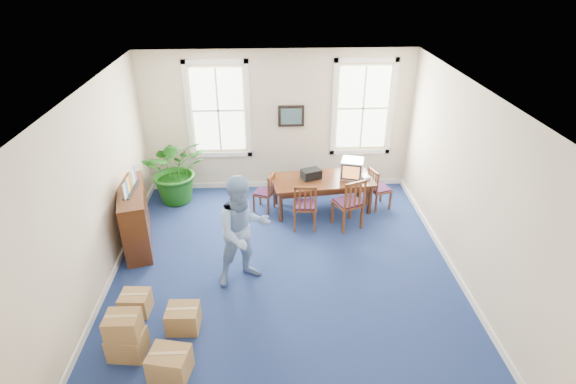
{
  "coord_description": "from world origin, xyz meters",
  "views": [
    {
      "loc": [
        -0.24,
        -6.32,
        5.01
      ],
      "look_at": [
        0.1,
        0.6,
        1.25
      ],
      "focal_mm": 28.0,
      "sensor_mm": 36.0,
      "label": 1
    }
  ],
  "objects_px": {
    "chair_near_left": "(305,205)",
    "potted_plant": "(176,169)",
    "conference_table": "(322,194)",
    "man": "(243,231)",
    "credenza": "(135,216)",
    "cardboard_boxes": "(140,329)",
    "crt_tv": "(352,169)"
  },
  "relations": [
    {
      "from": "chair_near_left",
      "to": "potted_plant",
      "type": "height_order",
      "value": "potted_plant"
    },
    {
      "from": "conference_table",
      "to": "chair_near_left",
      "type": "relative_size",
      "value": 2.05
    },
    {
      "from": "chair_near_left",
      "to": "man",
      "type": "relative_size",
      "value": 0.53
    },
    {
      "from": "credenza",
      "to": "potted_plant",
      "type": "height_order",
      "value": "potted_plant"
    },
    {
      "from": "man",
      "to": "credenza",
      "type": "distance_m",
      "value": 2.41
    },
    {
      "from": "man",
      "to": "potted_plant",
      "type": "xyz_separation_m",
      "value": [
        -1.59,
        2.85,
        -0.21
      ]
    },
    {
      "from": "cardboard_boxes",
      "to": "chair_near_left",
      "type": "bearing_deg",
      "value": 50.32
    },
    {
      "from": "conference_table",
      "to": "crt_tv",
      "type": "distance_m",
      "value": 0.84
    },
    {
      "from": "conference_table",
      "to": "cardboard_boxes",
      "type": "relative_size",
      "value": 1.62
    },
    {
      "from": "credenza",
      "to": "potted_plant",
      "type": "distance_m",
      "value": 1.77
    },
    {
      "from": "potted_plant",
      "to": "cardboard_boxes",
      "type": "bearing_deg",
      "value": -87.48
    },
    {
      "from": "crt_tv",
      "to": "chair_near_left",
      "type": "distance_m",
      "value": 1.37
    },
    {
      "from": "crt_tv",
      "to": "credenza",
      "type": "xyz_separation_m",
      "value": [
        -4.28,
        -1.2,
        -0.31
      ]
    },
    {
      "from": "credenza",
      "to": "cardboard_boxes",
      "type": "relative_size",
      "value": 1.2
    },
    {
      "from": "man",
      "to": "potted_plant",
      "type": "bearing_deg",
      "value": 95.11
    },
    {
      "from": "chair_near_left",
      "to": "cardboard_boxes",
      "type": "height_order",
      "value": "chair_near_left"
    },
    {
      "from": "crt_tv",
      "to": "potted_plant",
      "type": "relative_size",
      "value": 0.32
    },
    {
      "from": "chair_near_left",
      "to": "man",
      "type": "xyz_separation_m",
      "value": [
        -1.14,
        -1.59,
        0.46
      ]
    },
    {
      "from": "chair_near_left",
      "to": "man",
      "type": "distance_m",
      "value": 2.01
    },
    {
      "from": "conference_table",
      "to": "man",
      "type": "bearing_deg",
      "value": -130.78
    },
    {
      "from": "crt_tv",
      "to": "man",
      "type": "bearing_deg",
      "value": -117.33
    },
    {
      "from": "man",
      "to": "cardboard_boxes",
      "type": "distance_m",
      "value": 2.12
    },
    {
      "from": "man",
      "to": "credenza",
      "type": "relative_size",
      "value": 1.24
    },
    {
      "from": "potted_plant",
      "to": "chair_near_left",
      "type": "bearing_deg",
      "value": -24.77
    },
    {
      "from": "conference_table",
      "to": "cardboard_boxes",
      "type": "height_order",
      "value": "cardboard_boxes"
    },
    {
      "from": "credenza",
      "to": "cardboard_boxes",
      "type": "height_order",
      "value": "credenza"
    },
    {
      "from": "conference_table",
      "to": "crt_tv",
      "type": "height_order",
      "value": "crt_tv"
    },
    {
      "from": "conference_table",
      "to": "potted_plant",
      "type": "xyz_separation_m",
      "value": [
        -3.16,
        0.54,
        0.4
      ]
    },
    {
      "from": "chair_near_left",
      "to": "credenza",
      "type": "distance_m",
      "value": 3.26
    },
    {
      "from": "crt_tv",
      "to": "cardboard_boxes",
      "type": "xyz_separation_m",
      "value": [
        -3.6,
        -3.83,
        -0.55
      ]
    },
    {
      "from": "conference_table",
      "to": "cardboard_boxes",
      "type": "distance_m",
      "value": 4.81
    },
    {
      "from": "chair_near_left",
      "to": "credenza",
      "type": "height_order",
      "value": "credenza"
    }
  ]
}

